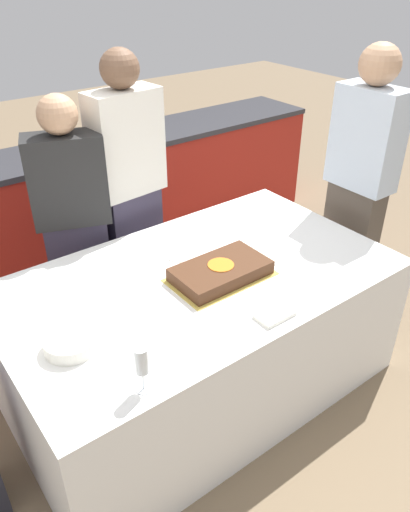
# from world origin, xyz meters

# --- Properties ---
(ground_plane) EXTENTS (14.00, 14.00, 0.00)m
(ground_plane) POSITION_xyz_m (0.00, 0.00, 0.00)
(ground_plane) COLOR #7A664C
(back_counter) EXTENTS (4.40, 0.58, 0.92)m
(back_counter) POSITION_xyz_m (0.00, 1.66, 0.46)
(back_counter) COLOR #A82319
(back_counter) RESTS_ON ground_plane
(dining_table) EXTENTS (1.99, 1.16, 0.74)m
(dining_table) POSITION_xyz_m (0.00, 0.00, 0.37)
(dining_table) COLOR white
(dining_table) RESTS_ON ground_plane
(cake) EXTENTS (0.51, 0.31, 0.08)m
(cake) POSITION_xyz_m (0.08, -0.08, 0.78)
(cake) COLOR gold
(cake) RESTS_ON dining_table
(plate_stack) EXTENTS (0.22, 0.22, 0.06)m
(plate_stack) POSITION_xyz_m (-0.74, -0.12, 0.77)
(plate_stack) COLOR white
(plate_stack) RESTS_ON dining_table
(wine_glass) EXTENTS (0.06, 0.06, 0.20)m
(wine_glass) POSITION_xyz_m (-0.62, -0.49, 0.88)
(wine_glass) COLOR white
(wine_glass) RESTS_ON dining_table
(side_plate_near_cake) EXTENTS (0.17, 0.17, 0.00)m
(side_plate_near_cake) POSITION_xyz_m (0.04, 0.22, 0.75)
(side_plate_near_cake) COLOR white
(side_plate_near_cake) RESTS_ON dining_table
(side_plate_right_edge) EXTENTS (0.17, 0.17, 0.00)m
(side_plate_right_edge) POSITION_xyz_m (0.43, -0.10, 0.75)
(side_plate_right_edge) COLOR white
(side_plate_right_edge) RESTS_ON dining_table
(utensil_pile) EXTENTS (0.17, 0.11, 0.02)m
(utensil_pile) POSITION_xyz_m (0.07, -0.47, 0.75)
(utensil_pile) COLOR white
(utensil_pile) RESTS_ON dining_table
(person_cutting_cake) EXTENTS (0.44, 0.24, 1.71)m
(person_cutting_cake) POSITION_xyz_m (0.08, 0.80, 0.89)
(person_cutting_cake) COLOR #383347
(person_cutting_cake) RESTS_ON ground_plane
(person_seated_right) EXTENTS (0.23, 0.40, 1.73)m
(person_seated_right) POSITION_xyz_m (1.21, 0.00, 0.91)
(person_seated_right) COLOR #4C4238
(person_seated_right) RESTS_ON ground_plane
(person_standing_back) EXTENTS (0.46, 0.33, 1.53)m
(person_standing_back) POSITION_xyz_m (-0.30, 0.80, 0.79)
(person_standing_back) COLOR #383347
(person_standing_back) RESTS_ON ground_plane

